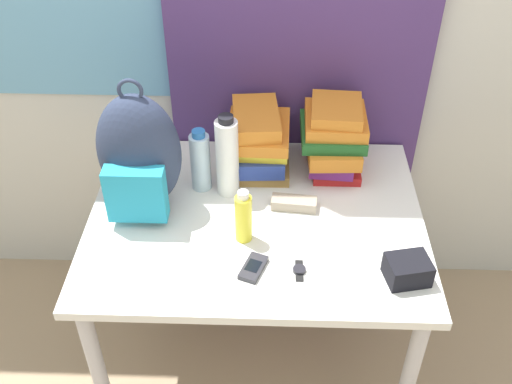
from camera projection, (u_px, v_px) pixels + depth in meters
name	position (u px, v px, depth m)	size (l,w,h in m)	color
wall_back	(260.00, 2.00, 2.04)	(6.00, 0.06, 2.50)	beige
curtain_blue	(301.00, 9.00, 1.99)	(0.93, 0.04, 2.50)	#4C336B
desk	(256.00, 235.00, 2.02)	(1.09, 0.85, 0.73)	silver
backpack	(139.00, 156.00, 1.89)	(0.27, 0.23, 0.47)	#2D3851
book_stack_left	(257.00, 142.00, 2.11)	(0.22, 0.28, 0.23)	olive
book_stack_center	(334.00, 137.00, 2.09)	(0.22, 0.28, 0.26)	red
water_bottle	(200.00, 161.00, 2.02)	(0.07, 0.07, 0.23)	silver
sports_bottle	(227.00, 157.00, 1.97)	(0.08, 0.08, 0.30)	white
sunscreen_bottle	(243.00, 217.00, 1.83)	(0.05, 0.05, 0.19)	yellow
cell_phone	(254.00, 268.00, 1.77)	(0.09, 0.12, 0.02)	#2D2D33
sunglasses_case	(294.00, 203.00, 1.99)	(0.15, 0.07, 0.04)	gray
camera_pouch	(408.00, 270.00, 1.73)	(0.14, 0.12, 0.07)	black
wristwatch	(299.00, 270.00, 1.77)	(0.04, 0.08, 0.01)	black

